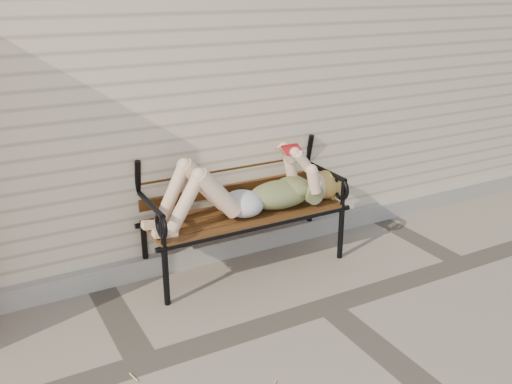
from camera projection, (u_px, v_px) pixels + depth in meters
ground at (327, 306)px, 3.76m from camera, size 80.00×80.00×0.00m
house_wall at (159, 34)px, 5.69m from camera, size 8.00×4.00×3.00m
foundation_strip at (257, 240)px, 4.53m from camera, size 8.00×0.10×0.15m
garden_bench at (239, 190)px, 4.15m from camera, size 1.60×0.64×1.03m
reading_woman at (249, 191)px, 4.04m from camera, size 1.51×0.34×0.47m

